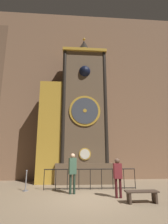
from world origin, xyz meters
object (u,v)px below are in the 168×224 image
Objects in this scene: visitor_near at (73,169)px; visitor_far at (118,173)px; stanchion_post at (26,184)px; visitor_bench at (142,194)px; clock_tower at (77,116)px.

visitor_near reaches higher than visitor_far.
stanchion_post is at bearing 156.42° from visitor_far.
visitor_bench is (4.94, -2.51, -0.01)m from stanchion_post.
visitor_bench is at bearing -46.58° from visitor_near.
visitor_near is 1.46× the size of visitor_bench.
visitor_near is 3.21m from visitor_bench.
stanchion_post is 5.54m from visitor_bench.
visitor_bench is at bearing -26.92° from stanchion_post.
visitor_near is at bearing -95.39° from clock_tower.
visitor_far is 1.62× the size of stanchion_post.
visitor_near reaches higher than visitor_bench.
clock_tower is 5.28m from stanchion_post.
clock_tower is 8.37× the size of visitor_bench.
visitor_near reaches higher than stanchion_post.
visitor_bench is (0.68, -0.82, -0.67)m from visitor_far.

